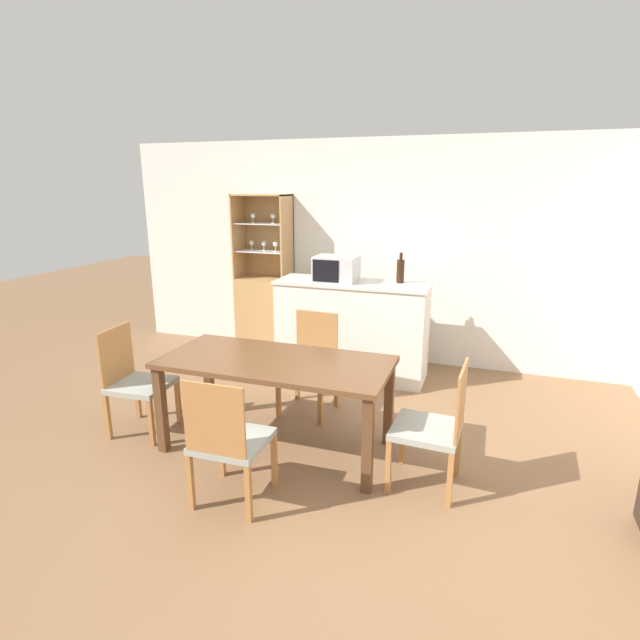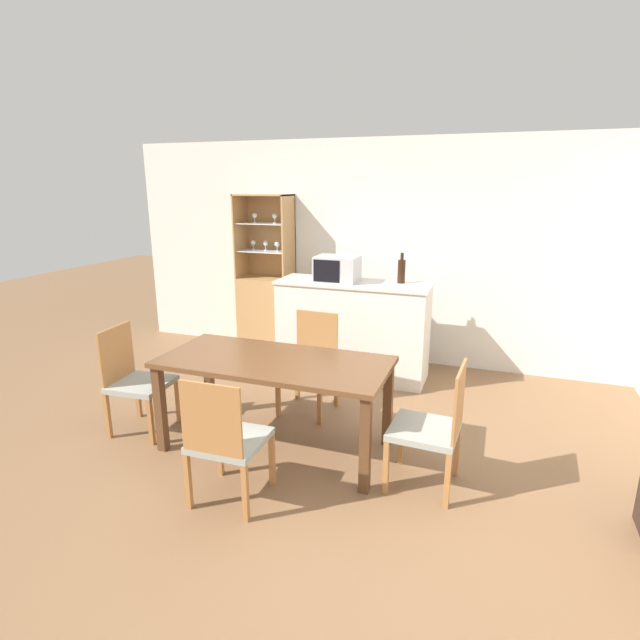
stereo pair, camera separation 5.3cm
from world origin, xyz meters
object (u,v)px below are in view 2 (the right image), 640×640
object	(u,v)px
dining_chair_side_right_near	(432,427)
microwave	(337,269)
dining_chair_head_far	(310,364)
dining_chair_head_near	(226,440)
display_cabinet	(267,304)
dining_table	(275,371)
dining_chair_side_left_near	(136,380)
wine_bottle	(401,271)

from	to	relation	value
dining_chair_side_right_near	microwave	size ratio (longest dim) A/B	2.03
dining_chair_head_far	microwave	bearing A→B (deg)	-84.04
dining_chair_head_near	dining_chair_side_right_near	xyz separation A→B (m)	(1.23, 0.63, 0.00)
display_cabinet	dining_chair_head_near	xyz separation A→B (m)	(1.14, -2.95, -0.15)
microwave	display_cabinet	bearing A→B (deg)	155.01
dining_table	dining_chair_head_far	distance (m)	0.78
dining_chair_side_left_near	dining_chair_head_far	xyz separation A→B (m)	(1.23, 0.88, 0.00)
display_cabinet	dining_table	world-z (taller)	display_cabinet
dining_chair_head_near	dining_chair_side_right_near	distance (m)	1.38
microwave	dining_chair_head_far	bearing A→B (deg)	-86.92
dining_chair_head_far	wine_bottle	distance (m)	1.44
dining_table	dining_chair_side_right_near	world-z (taller)	dining_chair_side_right_near
display_cabinet	dining_chair_side_right_near	size ratio (longest dim) A/B	2.14
dining_chair_head_near	dining_chair_head_far	size ratio (longest dim) A/B	1.00
dining_chair_side_left_near	dining_chair_side_right_near	xyz separation A→B (m)	(2.46, 0.00, 0.00)
dining_chair_head_far	dining_chair_head_near	bearing A→B (deg)	92.83
microwave	dining_chair_head_near	bearing A→B (deg)	-88.85
display_cabinet	dining_chair_head_far	size ratio (longest dim) A/B	2.14
display_cabinet	dining_chair_head_near	bearing A→B (deg)	-68.94
dining_chair_side_left_near	dining_chair_head_near	bearing A→B (deg)	58.92
dining_table	display_cabinet	bearing A→B (deg)	117.32
dining_table	dining_chair_head_far	world-z (taller)	dining_chair_head_far
wine_bottle	microwave	bearing A→B (deg)	-167.31
dining_chair_side_right_near	microwave	bearing A→B (deg)	38.25
microwave	dining_table	bearing A→B (deg)	-88.38
display_cabinet	dining_table	distance (m)	2.47
display_cabinet	dining_table	xyz separation A→B (m)	(1.14, -2.20, 0.05)
dining_chair_side_right_near	microwave	distance (m)	2.34
dining_table	microwave	world-z (taller)	microwave
dining_chair_head_far	wine_bottle	world-z (taller)	wine_bottle
dining_chair_side_right_near	microwave	world-z (taller)	microwave
display_cabinet	microwave	xyz separation A→B (m)	(1.09, -0.51, 0.58)
dining_chair_side_left_near	microwave	size ratio (longest dim) A/B	2.03
dining_chair_side_left_near	wine_bottle	xyz separation A→B (m)	(1.84, 1.97, 0.73)
dining_chair_head_near	microwave	distance (m)	2.55
dining_chair_head_far	wine_bottle	bearing A→B (deg)	-116.35
display_cabinet	dining_chair_head_near	size ratio (longest dim) A/B	2.14
dining_chair_side_left_near	dining_chair_side_right_near	distance (m)	2.46
dining_chair_side_left_near	wine_bottle	distance (m)	2.79
dining_chair_side_left_near	dining_chair_head_far	size ratio (longest dim) A/B	1.00
dining_chair_head_far	wine_bottle	xyz separation A→B (m)	(0.61, 1.08, 0.73)
dining_table	dining_chair_head_far	xyz separation A→B (m)	(0.00, 0.75, -0.20)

